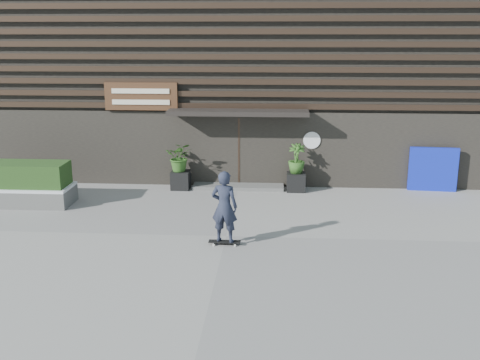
# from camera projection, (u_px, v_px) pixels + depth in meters

# --- Properties ---
(ground) EXTENTS (80.00, 80.00, 0.00)m
(ground) POSITION_uv_depth(u_px,v_px,m) (226.00, 236.00, 14.34)
(ground) COLOR gray
(ground) RESTS_ON ground
(entrance_step) EXTENTS (3.00, 0.80, 0.12)m
(entrance_step) POSITION_uv_depth(u_px,v_px,m) (238.00, 186.00, 18.76)
(entrance_step) COLOR #51514F
(entrance_step) RESTS_ON ground
(planter_pot_left) EXTENTS (0.60, 0.60, 0.60)m
(planter_pot_left) POSITION_uv_depth(u_px,v_px,m) (181.00, 180.00, 18.63)
(planter_pot_left) COLOR black
(planter_pot_left) RESTS_ON ground
(bamboo_left) EXTENTS (0.86, 0.75, 0.96)m
(bamboo_left) POSITION_uv_depth(u_px,v_px,m) (180.00, 157.00, 18.43)
(bamboo_left) COLOR #2D591E
(bamboo_left) RESTS_ON planter_pot_left
(planter_pot_right) EXTENTS (0.60, 0.60, 0.60)m
(planter_pot_right) POSITION_uv_depth(u_px,v_px,m) (296.00, 182.00, 18.39)
(planter_pot_right) COLOR black
(planter_pot_right) RESTS_ON ground
(bamboo_right) EXTENTS (0.54, 0.54, 0.96)m
(bamboo_right) POSITION_uv_depth(u_px,v_px,m) (297.00, 159.00, 18.19)
(bamboo_right) COLOR #2D591E
(bamboo_right) RESTS_ON planter_pot_right
(raised_bed) EXTENTS (3.50, 1.20, 0.50)m
(raised_bed) POSITION_uv_depth(u_px,v_px,m) (14.00, 196.00, 17.00)
(raised_bed) COLOR #4F504D
(raised_bed) RESTS_ON ground
(snow_layer) EXTENTS (3.50, 1.20, 0.08)m
(snow_layer) POSITION_uv_depth(u_px,v_px,m) (13.00, 186.00, 16.93)
(snow_layer) COLOR silver
(snow_layer) RESTS_ON raised_bed
(hedge) EXTENTS (3.30, 1.00, 0.70)m
(hedge) POSITION_uv_depth(u_px,v_px,m) (12.00, 174.00, 16.83)
(hedge) COLOR #1E3B15
(hedge) RESTS_ON snow_layer
(blue_tarp) EXTENTS (1.54, 0.24, 1.44)m
(blue_tarp) POSITION_uv_depth(u_px,v_px,m) (433.00, 169.00, 18.29)
(blue_tarp) COLOR #0D1BAF
(blue_tarp) RESTS_ON ground
(building) EXTENTS (18.00, 11.00, 8.00)m
(building) POSITION_uv_depth(u_px,v_px,m) (247.00, 59.00, 22.94)
(building) COLOR black
(building) RESTS_ON ground
(skateboarder) EXTENTS (0.78, 0.54, 1.86)m
(skateboarder) POSITION_uv_depth(u_px,v_px,m) (224.00, 207.00, 13.51)
(skateboarder) COLOR black
(skateboarder) RESTS_ON ground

